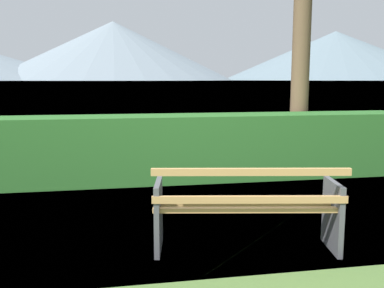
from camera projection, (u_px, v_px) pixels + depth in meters
The scene contains 5 objects.
ground_plane at pixel (245, 248), 4.22m from camera, with size 1400.00×1400.00×0.00m, color #4C6B33.
water_surface at pixel (115, 81), 305.25m from camera, with size 620.00×620.00×0.00m, color #7A99A8.
park_bench at pixel (246, 208), 4.10m from camera, with size 1.84×0.86×0.87m.
hedge_row at pixel (191, 147), 7.08m from camera, with size 7.44×0.83×1.06m, color #2D6B28.
distant_hills at pixel (137, 55), 567.80m from camera, with size 857.51×357.50×76.02m.
Camera 1 is at (-1.23, -3.87, 1.65)m, focal length 40.24 mm.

